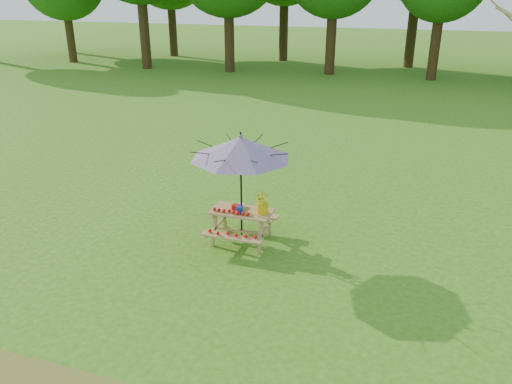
% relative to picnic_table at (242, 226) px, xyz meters
% --- Properties ---
extents(ground, '(120.00, 120.00, 0.00)m').
position_rel_picnic_table_xyz_m(ground, '(-2.12, -1.92, -0.33)').
color(ground, '#366E15').
rests_on(ground, ground).
extents(picnic_table, '(1.20, 1.32, 0.67)m').
position_rel_picnic_table_xyz_m(picnic_table, '(0.00, 0.00, 0.00)').
color(picnic_table, '#A27B49').
rests_on(picnic_table, ground).
extents(patio_umbrella, '(2.17, 2.17, 2.25)m').
position_rel_picnic_table_xyz_m(patio_umbrella, '(0.00, 0.00, 1.62)').
color(patio_umbrella, black).
rests_on(patio_umbrella, ground).
extents(produce_bins, '(0.25, 0.39, 0.13)m').
position_rel_picnic_table_xyz_m(produce_bins, '(-0.06, -0.00, 0.40)').
color(produce_bins, red).
rests_on(produce_bins, picnic_table).
extents(tomatoes_row, '(0.77, 0.13, 0.07)m').
position_rel_picnic_table_xyz_m(tomatoes_row, '(-0.15, -0.18, 0.38)').
color(tomatoes_row, red).
rests_on(tomatoes_row, picnic_table).
extents(flower_bucket, '(0.29, 0.26, 0.49)m').
position_rel_picnic_table_xyz_m(flower_bucket, '(0.43, 0.02, 0.60)').
color(flower_bucket, '#E3B60B').
rests_on(flower_bucket, picnic_table).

